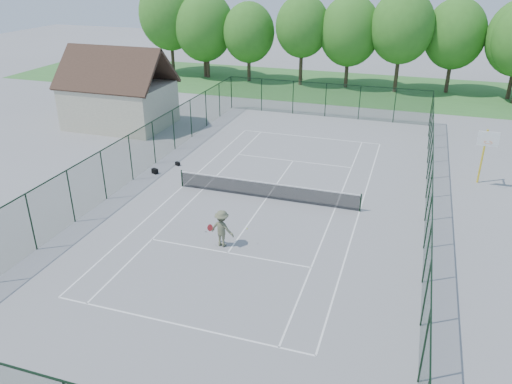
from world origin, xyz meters
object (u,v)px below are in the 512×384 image
at_px(basketball_goal, 486,147).
at_px(tennis_player, 222,228).
at_px(tennis_net, 267,190).
at_px(sports_bag_a, 155,171).

bearing_deg(basketball_goal, tennis_player, -136.93).
relative_size(tennis_net, basketball_goal, 3.04).
distance_m(tennis_net, sports_bag_a, 8.27).
bearing_deg(tennis_player, basketball_goal, 43.07).
relative_size(basketball_goal, tennis_player, 1.78).
bearing_deg(tennis_net, basketball_goal, 26.12).
distance_m(basketball_goal, sports_bag_a, 20.87).
xyz_separation_m(basketball_goal, tennis_player, (-12.57, -11.75, -1.61)).
height_order(tennis_net, tennis_player, tennis_player).
bearing_deg(basketball_goal, sports_bag_a, -167.24).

